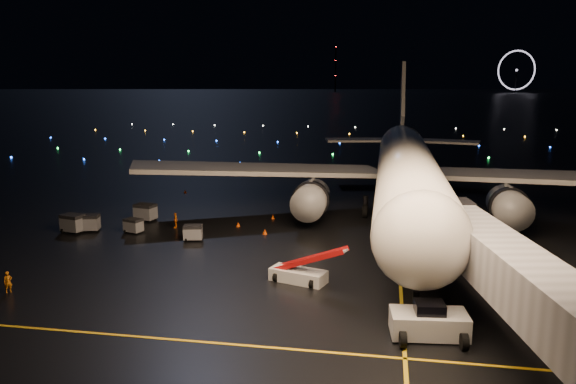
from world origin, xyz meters
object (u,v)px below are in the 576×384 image
baggage_cart_4 (89,223)px  baggage_cart_2 (133,226)px  pushback_tug (429,319)px  belt_loader (298,262)px  baggage_cart_0 (193,233)px  baggage_cart_3 (73,223)px  crew_a (8,282)px  baggage_cart_1 (145,212)px  airliner (407,136)px  crew_c (176,220)px

baggage_cart_4 → baggage_cart_2: bearing=-11.6°
pushback_tug → belt_loader: size_ratio=0.72×
baggage_cart_0 → baggage_cart_3: (-13.29, 0.72, 0.18)m
crew_a → baggage_cart_0: (8.93, 15.64, -0.04)m
crew_a → baggage_cart_1: baggage_cart_1 is taller
airliner → baggage_cart_2: (-27.95, -13.42, -8.44)m
crew_a → belt_loader: bearing=-26.5°
crew_c → baggage_cart_2: (-3.57, -2.69, -0.08)m
airliner → baggage_cart_0: bearing=-144.2°
airliner → baggage_cart_1: airliner is taller
belt_loader → baggage_cart_0: belt_loader is taller
belt_loader → baggage_cart_2: 22.18m
pushback_tug → crew_a: bearing=170.2°
airliner → belt_loader: (-8.87, -24.70, -7.61)m
baggage_cart_0 → baggage_cart_3: size_ratio=0.81×
baggage_cart_1 → crew_a: bearing=-79.8°
belt_loader → baggage_cart_0: 15.44m
baggage_cart_2 → pushback_tug: bearing=-16.3°
baggage_cart_1 → baggage_cart_3: size_ratio=1.00×
baggage_cart_0 → belt_loader: bearing=-52.0°
baggage_cart_0 → baggage_cart_4: size_ratio=0.88×
belt_loader → baggage_cart_4: belt_loader is taller
airliner → belt_loader: bearing=-109.8°
belt_loader → baggage_cart_1: bearing=158.6°
baggage_cart_0 → baggage_cart_2: bearing=153.5°
crew_a → baggage_cart_4: 17.35m
airliner → baggage_cart_1: size_ratio=29.03×
belt_loader → baggage_cart_0: (-12.04, 9.64, -0.81)m
belt_loader → crew_a: size_ratio=4.00×
crew_a → baggage_cart_0: size_ratio=0.89×
airliner → baggage_cart_3: airliner is taller
crew_a → baggage_cart_2: crew_a is taller
baggage_cart_4 → airliner: bearing=8.6°
airliner → pushback_tug: bearing=-89.0°
baggage_cart_3 → pushback_tug: bearing=-13.9°
airliner → baggage_cart_3: (-34.20, -14.34, -8.24)m
baggage_cart_0 → baggage_cart_3: 13.31m
airliner → pushback_tug: airliner is taller
belt_loader → baggage_cart_4: bearing=173.1°
crew_a → baggage_cart_3: 16.93m
baggage_cart_2 → belt_loader: bearing=-12.6°
crew_a → crew_c: bearing=32.3°
baggage_cart_1 → baggage_cart_3: 8.03m
crew_a → crew_c: crew_c is taller
crew_c → baggage_cart_1: (-4.50, 2.40, 0.12)m
baggage_cart_2 → baggage_cart_4: baggage_cart_4 is taller
airliner → baggage_cart_2: bearing=-154.4°
pushback_tug → baggage_cart_3: size_ratio=2.09×
crew_c → baggage_cart_2: crew_c is taller
pushback_tug → crew_a: pushback_tug is taller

